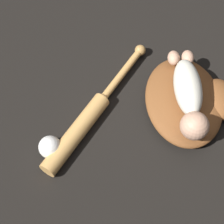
{
  "coord_description": "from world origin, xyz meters",
  "views": [
    {
      "loc": [
        0.71,
        -0.3,
        1.13
      ],
      "look_at": [
        0.09,
        -0.23,
        0.07
      ],
      "focal_mm": 60.0,
      "sensor_mm": 36.0,
      "label": 1
    }
  ],
  "objects_px": {
    "baseball_glove": "(190,100)",
    "baseball": "(50,147)",
    "baby_figure": "(189,95)",
    "baseball_bat": "(87,120)"
  },
  "relations": [
    {
      "from": "baseball_glove",
      "to": "baseball",
      "type": "xyz_separation_m",
      "value": [
        0.12,
        -0.49,
        0.0
      ]
    },
    {
      "from": "baby_figure",
      "to": "baseball_bat",
      "type": "height_order",
      "value": "baby_figure"
    },
    {
      "from": "baseball_glove",
      "to": "baseball",
      "type": "distance_m",
      "value": 0.5
    },
    {
      "from": "baby_figure",
      "to": "baseball",
      "type": "distance_m",
      "value": 0.48
    },
    {
      "from": "baby_figure",
      "to": "baseball",
      "type": "xyz_separation_m",
      "value": [
        0.09,
        -0.46,
        -0.08
      ]
    },
    {
      "from": "baseball",
      "to": "baby_figure",
      "type": "bearing_deg",
      "value": 101.58
    },
    {
      "from": "baseball",
      "to": "baseball_glove",
      "type": "bearing_deg",
      "value": 104.01
    },
    {
      "from": "baseball_bat",
      "to": "baseball",
      "type": "height_order",
      "value": "baseball"
    },
    {
      "from": "baseball_glove",
      "to": "baby_figure",
      "type": "bearing_deg",
      "value": -41.47
    },
    {
      "from": "baseball_glove",
      "to": "baby_figure",
      "type": "xyz_separation_m",
      "value": [
        0.03,
        -0.02,
        0.08
      ]
    }
  ]
}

